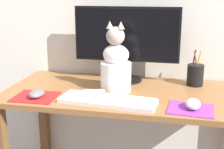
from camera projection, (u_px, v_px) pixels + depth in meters
name	position (u px, v px, depth m)	size (l,w,h in m)	color
desk	(125.00, 114.00, 1.56)	(1.19, 0.56, 0.72)	brown
monitor	(127.00, 39.00, 1.65)	(0.56, 0.17, 0.40)	black
keyboard	(108.00, 100.00, 1.37)	(0.44, 0.18, 0.02)	silver
mousepad_left	(36.00, 97.00, 1.45)	(0.20, 0.18, 0.00)	red
mousepad_right	(191.00, 109.00, 1.31)	(0.20, 0.18, 0.00)	purple
computer_mouse_left	(37.00, 94.00, 1.44)	(0.07, 0.10, 0.03)	slate
computer_mouse_right	(193.00, 104.00, 1.30)	(0.06, 0.10, 0.04)	white
cat	(116.00, 66.00, 1.51)	(0.23, 0.17, 0.34)	white
pen_cup	(195.00, 75.00, 1.61)	(0.08, 0.08, 0.18)	black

